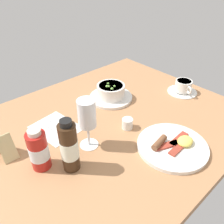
{
  "coord_description": "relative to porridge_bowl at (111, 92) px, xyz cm",
  "views": [
    {
      "loc": [
        44.41,
        53.23,
        54.45
      ],
      "look_at": [
        -4.21,
        -0.03,
        4.27
      ],
      "focal_mm": 36.85,
      "sensor_mm": 36.0,
      "label": 1
    }
  ],
  "objects": [
    {
      "name": "ground_plane",
      "position": [
        15.21,
        12.84,
        -4.75
      ],
      "size": [
        110.0,
        84.0,
        3.0
      ],
      "primitive_type": "cube",
      "color": "#A8754C"
    },
    {
      "name": "wine_glass",
      "position": [
        25.96,
        17.54,
        9.04
      ],
      "size": [
        6.43,
        6.43,
        17.97
      ],
      "color": "white",
      "rests_on": "ground_plane"
    },
    {
      "name": "sauce_bottle_red",
      "position": [
        42.52,
        15.25,
        3.3
      ],
      "size": [
        5.9,
        5.9,
        14.22
      ],
      "color": "#B21E19",
      "rests_on": "ground_plane"
    },
    {
      "name": "sauce_bottle_brown",
      "position": [
        36.02,
        21.9,
        5.06
      ],
      "size": [
        5.33,
        5.33,
        17.98
      ],
      "color": "#382314",
      "rests_on": "ground_plane"
    },
    {
      "name": "coffee_cup",
      "position": [
        -28.75,
        18.57,
        -0.59
      ],
      "size": [
        13.62,
        13.62,
        6.02
      ],
      "color": "silver",
      "rests_on": "ground_plane"
    },
    {
      "name": "breakfast_plate",
      "position": [
        6.01,
        37.78,
        -2.31
      ],
      "size": [
        23.75,
        23.75,
        3.7
      ],
      "color": "silver",
      "rests_on": "ground_plane"
    },
    {
      "name": "porridge_bowl",
      "position": [
        0.0,
        0.0,
        0.0
      ],
      "size": [
        19.26,
        19.26,
        7.57
      ],
      "color": "silver",
      "rests_on": "ground_plane"
    },
    {
      "name": "creamer_jug",
      "position": [
        9.56,
        19.83,
        -1.16
      ],
      "size": [
        4.97,
        4.07,
        4.65
      ],
      "color": "silver",
      "rests_on": "ground_plane"
    },
    {
      "name": "menu_card",
      "position": [
        48.48,
        3.8,
        0.96
      ],
      "size": [
        4.62,
        7.11,
        8.55
      ],
      "color": "tan",
      "rests_on": "ground_plane"
    },
    {
      "name": "cutlery_setting",
      "position": [
        29.65,
        2.22,
        -2.99
      ],
      "size": [
        15.95,
        18.95,
        0.9
      ],
      "color": "silver",
      "rests_on": "ground_plane"
    }
  ]
}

